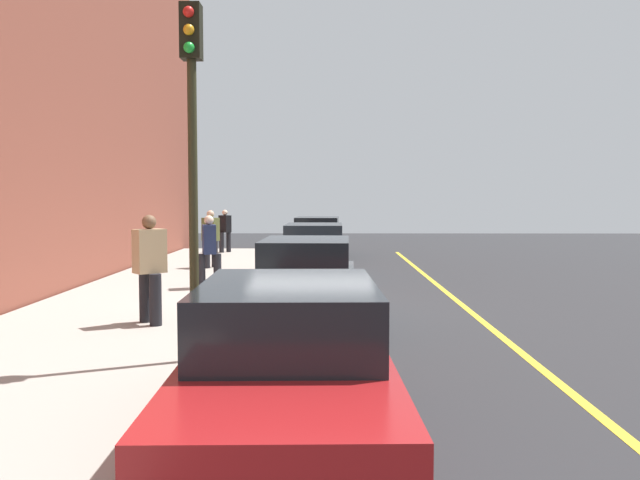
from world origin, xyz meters
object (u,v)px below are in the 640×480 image
pedestrian_tan_coat (150,266)px  pedestrian_olive_coat (211,237)px  parked_car_charcoal (305,280)px  pedestrian_black_coat (225,230)px  parked_car_black (317,237)px  pedestrian_navy_coat (209,249)px  parked_car_red (288,367)px  parked_car_silver (314,251)px  traffic_light_pole (192,123)px

pedestrian_tan_coat → pedestrian_olive_coat: (-8.92, -0.53, -0.06)m
parked_car_charcoal → pedestrian_olive_coat: 8.41m
pedestrian_tan_coat → pedestrian_black_coat: 14.50m
parked_car_black → pedestrian_olive_coat: size_ratio=2.58×
pedestrian_navy_coat → pedestrian_olive_coat: (-4.45, -0.74, 0.01)m
parked_car_red → parked_car_black: bearing=-179.9°
parked_car_charcoal → parked_car_silver: bearing=179.8°
parked_car_charcoal → pedestrian_tan_coat: 2.85m
parked_car_charcoal → pedestrian_tan_coat: pedestrian_tan_coat is taller
parked_car_charcoal → parked_car_red: (6.32, 0.05, 0.00)m
pedestrian_olive_coat → parked_car_red: bearing=12.6°
parked_car_charcoal → pedestrian_black_coat: size_ratio=2.70×
pedestrian_tan_coat → parked_car_black: bearing=169.7°
parked_car_charcoal → pedestrian_navy_coat: size_ratio=2.58×
parked_car_charcoal → pedestrian_black_coat: 13.81m
pedestrian_navy_coat → pedestrian_olive_coat: size_ratio=0.99×
parked_car_silver → parked_car_charcoal: 6.70m
parked_car_black → pedestrian_navy_coat: 10.10m
parked_car_red → pedestrian_black_coat: bearing=-169.7°
pedestrian_tan_coat → parked_car_red: bearing=26.9°
parked_car_red → pedestrian_navy_coat: 9.98m
pedestrian_navy_coat → pedestrian_olive_coat: 4.51m
parked_car_charcoal → pedestrian_olive_coat: size_ratio=2.55×
pedestrian_tan_coat → pedestrian_navy_coat: bearing=177.3°
pedestrian_tan_coat → traffic_light_pole: size_ratio=0.40×
parked_car_red → pedestrian_black_coat: 19.99m
parked_car_charcoal → pedestrian_olive_coat: bearing=-158.2°
parked_car_red → pedestrian_black_coat: size_ratio=2.78×
parked_car_red → pedestrian_olive_coat: (-14.12, -3.17, 0.32)m
pedestrian_tan_coat → pedestrian_olive_coat: pedestrian_tan_coat is taller
parked_car_black → pedestrian_navy_coat: bearing=-13.7°
traffic_light_pole → pedestrian_olive_coat: bearing=-171.1°
parked_car_charcoal → pedestrian_navy_coat: pedestrian_navy_coat is taller
parked_car_charcoal → pedestrian_tan_coat: size_ratio=2.39×
pedestrian_navy_coat → pedestrian_olive_coat: bearing=-170.5°
parked_car_black → pedestrian_black_coat: size_ratio=2.73×
parked_car_silver → pedestrian_black_coat: (-6.65, -3.56, 0.26)m
parked_car_charcoal → pedestrian_black_coat: (-13.35, -3.54, 0.27)m
parked_car_silver → pedestrian_navy_coat: (3.35, -2.40, 0.30)m
parked_car_red → traffic_light_pole: bearing=-152.6°
pedestrian_navy_coat → traffic_light_pole: bearing=8.5°
parked_car_silver → pedestrian_tan_coat: pedestrian_tan_coat is taller
pedestrian_navy_coat → pedestrian_black_coat: size_ratio=1.05×
parked_car_charcoal → traffic_light_pole: 4.62m
pedestrian_navy_coat → parked_car_charcoal: bearing=35.3°
parked_car_black → pedestrian_tan_coat: pedestrian_tan_coat is taller
parked_car_black → pedestrian_olive_coat: (5.37, -3.13, 0.32)m
parked_car_black → parked_car_silver: same height
parked_car_silver → traffic_light_pole: size_ratio=0.97×
pedestrian_black_coat → parked_car_black: bearing=87.1°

